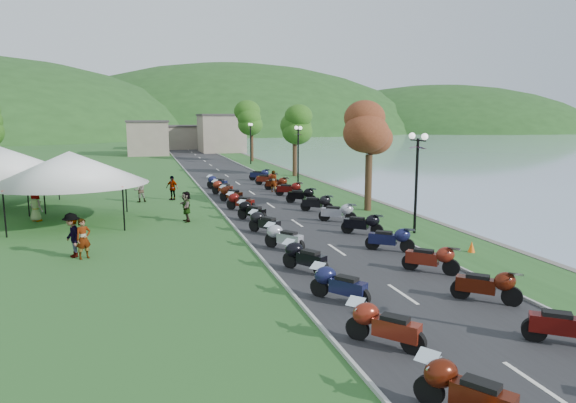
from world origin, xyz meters
TOP-DOWN VIEW (x-y plane):
  - road at (0.00, 40.00)m, footprint 7.00×120.00m
  - hills_backdrop at (0.00, 200.00)m, footprint 360.00×120.00m
  - far_building at (-2.00, 85.00)m, footprint 18.00×16.00m
  - moto_row_left at (-2.32, 14.95)m, footprint 2.60×45.87m
  - moto_row_right at (2.24, 20.05)m, footprint 2.60×44.83m
  - vendor_tent_main at (-11.91, 25.51)m, footprint 5.53×5.53m
  - vendor_tent_side at (-16.75, 31.71)m, footprint 5.74×5.74m
  - tree_lakeside at (5.45, 24.57)m, footprint 2.89×2.89m
  - pedestrian_a at (-10.61, 17.63)m, footprint 0.76×0.70m
  - pedestrian_b at (-8.34, 31.94)m, footprint 0.88×0.61m
  - pedestrian_c at (-11.09, 18.00)m, footprint 0.91×1.32m

SIDE VIEW (x-z plane):
  - hills_backdrop at x=0.00m, z-range -38.00..38.00m
  - pedestrian_a at x=-10.61m, z-range -0.85..0.85m
  - pedestrian_b at x=-8.34m, z-range -0.83..0.83m
  - pedestrian_c at x=-11.09m, z-range -0.95..0.95m
  - road at x=0.00m, z-range 0.00..0.02m
  - moto_row_left at x=-2.32m, z-range 0.00..1.10m
  - moto_row_right at x=2.24m, z-range 0.00..1.10m
  - vendor_tent_main at x=-11.91m, z-range 0.00..4.00m
  - vendor_tent_side at x=-16.75m, z-range 0.00..4.00m
  - far_building at x=-2.00m, z-range 0.00..5.00m
  - tree_lakeside at x=5.45m, z-range 0.00..8.02m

